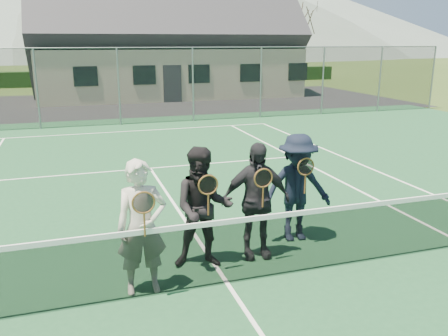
# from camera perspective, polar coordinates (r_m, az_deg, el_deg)

# --- Properties ---
(ground) EXTENTS (220.00, 220.00, 0.00)m
(ground) POSITION_cam_1_polar(r_m,az_deg,el_deg) (25.86, -13.84, 7.39)
(ground) COLOR #2F4518
(ground) RESTS_ON ground
(court_surface) EXTENTS (30.00, 30.00, 0.02)m
(court_surface) POSITION_cam_1_polar(r_m,az_deg,el_deg) (6.72, 0.38, -13.81)
(court_surface) COLOR #1C4C2B
(court_surface) RESTS_ON ground
(tarmac_carpark) EXTENTS (40.00, 12.00, 0.01)m
(tarmac_carpark) POSITION_cam_1_polar(r_m,az_deg,el_deg) (25.88, -22.75, 6.68)
(tarmac_carpark) COLOR black
(tarmac_carpark) RESTS_ON ground
(hedge_row) EXTENTS (40.00, 1.20, 1.10)m
(hedge_row) POSITION_cam_1_polar(r_m,az_deg,el_deg) (37.73, -15.38, 10.42)
(hedge_row) COLOR black
(hedge_row) RESTS_ON ground
(hill_centre) EXTENTS (120.00, 120.00, 22.00)m
(hill_centre) POSITION_cam_1_polar(r_m,az_deg,el_deg) (103.22, -6.05, 19.27)
(hill_centre) COLOR #506056
(hill_centre) RESTS_ON ground
(hill_east) EXTENTS (90.00, 90.00, 14.00)m
(hill_east) POSITION_cam_1_polar(r_m,az_deg,el_deg) (115.60, 11.99, 16.60)
(hill_east) COLOR slate
(hill_east) RESTS_ON ground
(court_markings) EXTENTS (11.03, 23.83, 0.01)m
(court_markings) POSITION_cam_1_polar(r_m,az_deg,el_deg) (6.71, 0.38, -13.70)
(court_markings) COLOR white
(court_markings) RESTS_ON court_surface
(tennis_net) EXTENTS (11.68, 0.08, 1.10)m
(tennis_net) POSITION_cam_1_polar(r_m,az_deg,el_deg) (6.48, 0.39, -9.71)
(tennis_net) COLOR slate
(tennis_net) RESTS_ON ground
(perimeter_fence) EXTENTS (30.07, 0.07, 3.02)m
(perimeter_fence) POSITION_cam_1_polar(r_m,az_deg,el_deg) (19.25, -12.55, 9.55)
(perimeter_fence) COLOR slate
(perimeter_fence) RESTS_ON ground
(clubhouse) EXTENTS (15.60, 8.20, 7.70)m
(clubhouse) POSITION_cam_1_polar(r_m,az_deg,el_deg) (30.16, -7.07, 16.34)
(clubhouse) COLOR beige
(clubhouse) RESTS_ON ground
(tree_c) EXTENTS (3.20, 3.20, 7.77)m
(tree_c) POSITION_cam_1_polar(r_m,az_deg,el_deg) (38.86, -12.93, 18.44)
(tree_c) COLOR #3D2616
(tree_c) RESTS_ON ground
(tree_d) EXTENTS (3.20, 3.20, 7.77)m
(tree_d) POSITION_cam_1_polar(r_m,az_deg,el_deg) (41.07, 1.86, 18.59)
(tree_d) COLOR #3A2315
(tree_d) RESTS_ON ground
(tree_e) EXTENTS (3.20, 3.20, 7.77)m
(tree_e) POSITION_cam_1_polar(r_m,az_deg,el_deg) (43.47, 9.72, 18.20)
(tree_e) COLOR #361F13
(tree_e) RESTS_ON ground
(player_a) EXTENTS (0.66, 0.50, 1.80)m
(player_a) POSITION_cam_1_polar(r_m,az_deg,el_deg) (6.25, -9.86, -7.07)
(player_a) COLOR beige
(player_a) RESTS_ON court_surface
(player_b) EXTENTS (1.02, 0.88, 1.80)m
(player_b) POSITION_cam_1_polar(r_m,az_deg,el_deg) (6.86, -2.52, -4.84)
(player_b) COLOR black
(player_b) RESTS_ON court_surface
(player_c) EXTENTS (1.10, 0.56, 1.80)m
(player_c) POSITION_cam_1_polar(r_m,az_deg,el_deg) (7.18, 3.85, -3.93)
(player_c) COLOR black
(player_c) RESTS_ON court_surface
(player_d) EXTENTS (1.21, 0.76, 1.80)m
(player_d) POSITION_cam_1_polar(r_m,az_deg,el_deg) (7.86, 8.77, -2.39)
(player_d) COLOR black
(player_d) RESTS_ON court_surface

